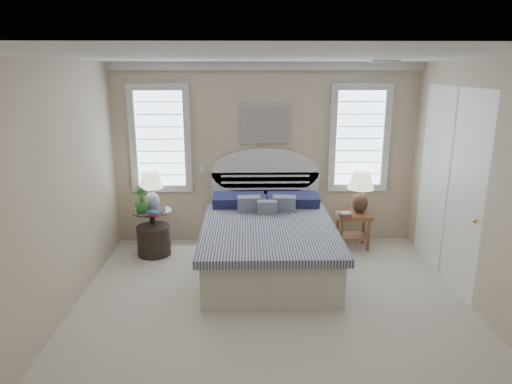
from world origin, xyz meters
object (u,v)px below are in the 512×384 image
(lamp_left, at_px, (151,187))
(lamp_right, at_px, (361,187))
(bed, at_px, (268,240))
(nightstand_right, at_px, (353,223))
(side_table_left, at_px, (153,226))
(floor_pot, at_px, (154,240))

(lamp_left, height_order, lamp_right, lamp_left)
(bed, distance_m, nightstand_right, 1.47)
(side_table_left, xyz_separation_m, lamp_right, (3.05, 0.16, 0.53))
(nightstand_right, distance_m, floor_pot, 2.93)
(floor_pot, relative_size, lamp_left, 0.85)
(nightstand_right, bearing_deg, floor_pot, -175.72)
(side_table_left, bearing_deg, lamp_left, 89.76)
(floor_pot, bearing_deg, lamp_right, 5.25)
(nightstand_right, xyz_separation_m, lamp_left, (-2.95, -0.04, 0.58))
(bed, relative_size, lamp_right, 3.61)
(side_table_left, xyz_separation_m, floor_pot, (0.03, -0.12, -0.17))
(side_table_left, relative_size, lamp_left, 1.13)
(side_table_left, distance_m, floor_pot, 0.21)
(nightstand_right, bearing_deg, lamp_left, -179.17)
(bed, bearing_deg, floor_pot, 163.72)
(nightstand_right, distance_m, lamp_left, 3.01)
(bed, bearing_deg, nightstand_right, 28.03)
(side_table_left, bearing_deg, nightstand_right, 1.94)
(bed, distance_m, side_table_left, 1.75)
(side_table_left, bearing_deg, lamp_right, 2.98)
(bed, bearing_deg, lamp_right, 28.21)
(side_table_left, distance_m, lamp_right, 3.10)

